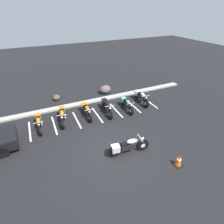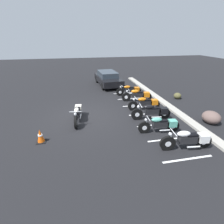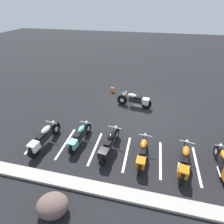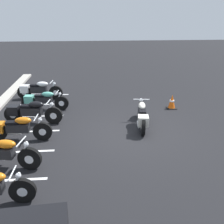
# 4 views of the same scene
# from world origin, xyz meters

# --- Properties ---
(ground) EXTENTS (60.00, 60.00, 0.00)m
(ground) POSITION_xyz_m (0.00, 0.00, 0.00)
(ground) COLOR black
(motorcycle_cream_featured) EXTENTS (2.18, 0.67, 0.86)m
(motorcycle_cream_featured) POSITION_xyz_m (0.42, -0.41, 0.46)
(motorcycle_cream_featured) COLOR black
(motorcycle_cream_featured) RESTS_ON ground
(parked_bike_0) EXTENTS (0.56, 2.01, 0.79)m
(parked_bike_0) POSITION_xyz_m (-3.38, 3.79, 0.42)
(parked_bike_0) COLOR black
(parked_bike_0) RESTS_ON ground
(parked_bike_1) EXTENTS (0.73, 2.15, 0.85)m
(parked_bike_1) POSITION_xyz_m (-1.92, 3.96, 0.45)
(parked_bike_1) COLOR black
(parked_bike_1) RESTS_ON ground
(parked_bike_2) EXTENTS (0.59, 2.10, 0.82)m
(parked_bike_2) POSITION_xyz_m (-0.32, 3.89, 0.44)
(parked_bike_2) COLOR black
(parked_bike_2) RESTS_ON ground
(parked_bike_3) EXTENTS (0.69, 2.22, 0.88)m
(parked_bike_3) POSITION_xyz_m (1.11, 3.74, 0.47)
(parked_bike_3) COLOR black
(parked_bike_3) RESTS_ON ground
(parked_bike_4) EXTENTS (0.60, 2.04, 0.80)m
(parked_bike_4) POSITION_xyz_m (2.56, 3.53, 0.43)
(parked_bike_4) COLOR black
(parked_bike_4) RESTS_ON ground
(parked_bike_5) EXTENTS (0.65, 2.20, 0.86)m
(parked_bike_5) POSITION_xyz_m (4.08, 4.01, 0.46)
(parked_bike_5) COLOR black
(parked_bike_5) RESTS_ON ground
(concrete_curb) EXTENTS (18.00, 0.50, 0.12)m
(concrete_curb) POSITION_xyz_m (0.00, 5.59, 0.06)
(concrete_curb) COLOR #A8A399
(concrete_curb) RESTS_ON ground
(landscape_rock_0) EXTENTS (1.16, 1.05, 0.68)m
(landscape_rock_0) POSITION_xyz_m (2.21, 6.63, 0.34)
(landscape_rock_0) COLOR brown
(landscape_rock_0) RESTS_ON ground
(landscape_rock_1) EXTENTS (0.74, 0.73, 0.45)m
(landscape_rock_1) POSITION_xyz_m (-1.81, 7.03, 0.23)
(landscape_rock_1) COLOR brown
(landscape_rock_1) RESTS_ON ground
(traffic_cone) EXTENTS (0.40, 0.40, 0.63)m
(traffic_cone) POSITION_xyz_m (2.27, -2.08, 0.30)
(traffic_cone) COLOR black
(traffic_cone) RESTS_ON ground
(stall_line_0) EXTENTS (0.10, 2.10, 0.00)m
(stall_line_0) POSITION_xyz_m (-3.99, 3.65, 0.00)
(stall_line_0) COLOR white
(stall_line_0) RESTS_ON ground
(stall_line_1) EXTENTS (0.10, 2.10, 0.00)m
(stall_line_1) POSITION_xyz_m (-2.55, 3.65, 0.00)
(stall_line_1) COLOR white
(stall_line_1) RESTS_ON ground
(stall_line_2) EXTENTS (0.10, 2.10, 0.00)m
(stall_line_2) POSITION_xyz_m (-1.10, 3.65, 0.00)
(stall_line_2) COLOR white
(stall_line_2) RESTS_ON ground
(stall_line_3) EXTENTS (0.10, 2.10, 0.00)m
(stall_line_3) POSITION_xyz_m (0.35, 3.65, 0.00)
(stall_line_3) COLOR white
(stall_line_3) RESTS_ON ground
(stall_line_4) EXTENTS (0.10, 2.10, 0.00)m
(stall_line_4) POSITION_xyz_m (1.79, 3.65, 0.00)
(stall_line_4) COLOR white
(stall_line_4) RESTS_ON ground
(stall_line_5) EXTENTS (0.10, 2.10, 0.00)m
(stall_line_5) POSITION_xyz_m (3.24, 3.65, 0.00)
(stall_line_5) COLOR white
(stall_line_5) RESTS_ON ground
(stall_line_6) EXTENTS (0.10, 2.10, 0.00)m
(stall_line_6) POSITION_xyz_m (4.68, 3.65, 0.00)
(stall_line_6) COLOR white
(stall_line_6) RESTS_ON ground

